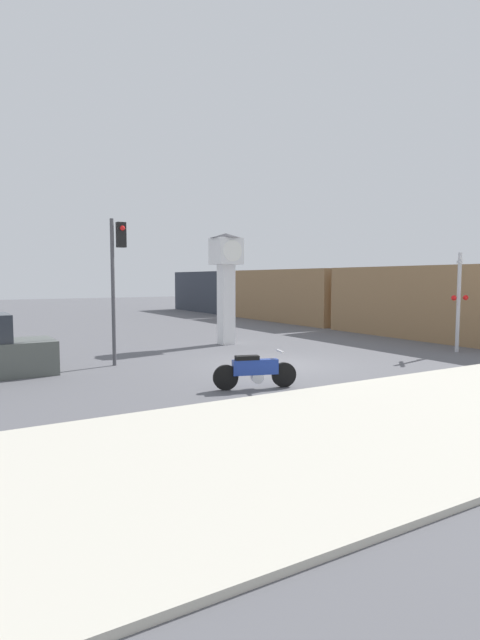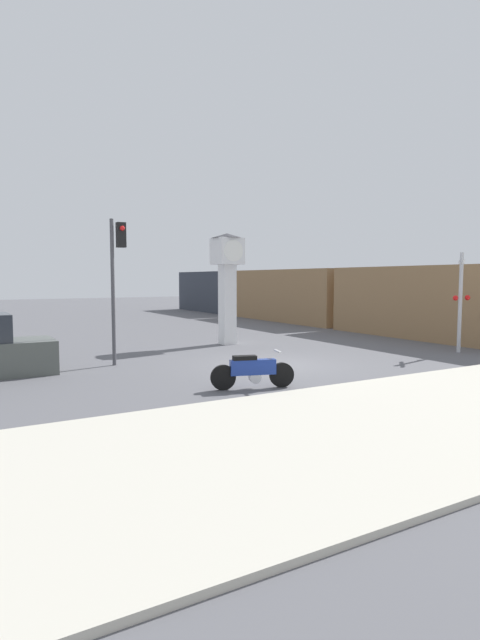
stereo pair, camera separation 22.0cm
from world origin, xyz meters
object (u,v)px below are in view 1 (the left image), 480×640
(clock_tower, at_px, (226,271))
(railroad_crossing_signal, at_px, (459,298))
(motorcycle, at_px, (255,371))
(traffic_light, at_px, (117,266))
(freight_train, at_px, (290,295))

(clock_tower, xyz_separation_m, railroad_crossing_signal, (6.50, -6.56, -1.07))
(motorcycle, bearing_deg, traffic_light, 127.66)
(clock_tower, xyz_separation_m, freight_train, (9.36, 8.16, -1.44))
(freight_train, bearing_deg, motorcycle, -128.69)
(clock_tower, distance_m, traffic_light, 6.23)
(clock_tower, distance_m, freight_train, 12.50)
(motorcycle, xyz_separation_m, clock_tower, (3.60, 8.02, 2.68))
(traffic_light, bearing_deg, clock_tower, 26.80)
(motorcycle, distance_m, freight_train, 20.77)
(clock_tower, distance_m, railroad_crossing_signal, 9.30)
(freight_train, xyz_separation_m, traffic_light, (-14.92, -10.97, 1.52))
(motorcycle, relative_size, clock_tower, 0.45)
(motorcycle, bearing_deg, clock_tower, 82.83)
(motorcycle, relative_size, railroad_crossing_signal, 0.56)
(railroad_crossing_signal, bearing_deg, clock_tower, 134.73)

